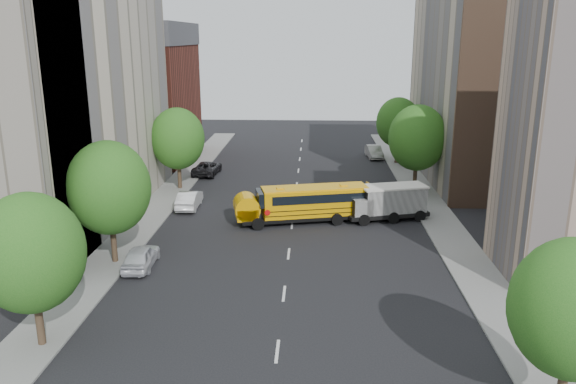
# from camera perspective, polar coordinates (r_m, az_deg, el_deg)

# --- Properties ---
(ground) EXTENTS (120.00, 120.00, 0.00)m
(ground) POSITION_cam_1_polar(r_m,az_deg,el_deg) (39.38, 0.20, -5.22)
(ground) COLOR black
(ground) RESTS_ON ground
(sidewalk_left) EXTENTS (3.00, 80.00, 0.12)m
(sidewalk_left) POSITION_cam_1_polar(r_m,az_deg,el_deg) (45.92, -14.04, -2.56)
(sidewalk_left) COLOR slate
(sidewalk_left) RESTS_ON ground
(sidewalk_right) EXTENTS (3.00, 80.00, 0.12)m
(sidewalk_right) POSITION_cam_1_polar(r_m,az_deg,el_deg) (45.16, 15.23, -2.95)
(sidewalk_right) COLOR slate
(sidewalk_right) RESTS_ON ground
(lane_markings) EXTENTS (0.15, 64.00, 0.01)m
(lane_markings) POSITION_cam_1_polar(r_m,az_deg,el_deg) (48.85, 0.68, -1.06)
(lane_markings) COLOR silver
(lane_markings) RESTS_ON ground
(building_left_cream) EXTENTS (10.00, 26.00, 20.00)m
(building_left_cream) POSITION_cam_1_polar(r_m,az_deg,el_deg) (47.20, -22.19, 9.60)
(building_left_cream) COLOR beige
(building_left_cream) RESTS_ON ground
(building_left_redbrick) EXTENTS (10.00, 15.00, 13.00)m
(building_left_redbrick) POSITION_cam_1_polar(r_m,az_deg,el_deg) (68.08, -14.28, 8.77)
(building_left_redbrick) COLOR maroon
(building_left_redbrick) RESTS_ON ground
(building_right_far) EXTENTS (10.00, 22.00, 18.00)m
(building_right_far) POSITION_cam_1_polar(r_m,az_deg,el_deg) (59.35, 18.98, 9.91)
(building_right_far) COLOR #B3A48B
(building_right_far) RESTS_ON ground
(building_right_sidewall) EXTENTS (10.10, 0.30, 18.00)m
(building_right_sidewall) POSITION_cam_1_polar(r_m,az_deg,el_deg) (48.92, 22.51, 8.56)
(building_right_sidewall) COLOR brown
(building_right_sidewall) RESTS_ON ground
(street_tree_0) EXTENTS (4.80, 4.80, 7.41)m
(street_tree_0) POSITION_cam_1_polar(r_m,az_deg,el_deg) (27.62, -24.69, -5.65)
(street_tree_0) COLOR #38281C
(street_tree_0) RESTS_ON ground
(street_tree_1) EXTENTS (5.12, 5.12, 7.90)m
(street_tree_1) POSITION_cam_1_polar(r_m,az_deg,el_deg) (36.24, -17.73, 0.40)
(street_tree_1) COLOR #38281C
(street_tree_1) RESTS_ON ground
(street_tree_2) EXTENTS (4.99, 4.99, 7.71)m
(street_tree_2) POSITION_cam_1_polar(r_m,az_deg,el_deg) (53.10, -11.15, 5.34)
(street_tree_2) COLOR #38281C
(street_tree_2) RESTS_ON ground
(street_tree_3) EXTENTS (4.61, 4.61, 7.11)m
(street_tree_3) POSITION_cam_1_polar(r_m,az_deg,el_deg) (23.09, 27.03, -10.55)
(street_tree_3) COLOR #38281C
(street_tree_3) RESTS_ON ground
(street_tree_4) EXTENTS (5.25, 5.25, 8.10)m
(street_tree_4) POSITION_cam_1_polar(r_m,az_deg,el_deg) (52.43, 13.01, 5.38)
(street_tree_4) COLOR #38281C
(street_tree_4) RESTS_ON ground
(street_tree_5) EXTENTS (4.86, 4.86, 7.51)m
(street_tree_5) POSITION_cam_1_polar(r_m,az_deg,el_deg) (64.18, 11.12, 6.95)
(street_tree_5) COLOR #38281C
(street_tree_5) RESTS_ON ground
(school_bus) EXTENTS (10.38, 4.55, 2.86)m
(school_bus) POSITION_cam_1_polar(r_m,az_deg,el_deg) (43.33, 1.69, -1.05)
(school_bus) COLOR black
(school_bus) RESTS_ON ground
(safari_truck) EXTENTS (6.79, 3.88, 2.75)m
(safari_truck) POSITION_cam_1_polar(r_m,az_deg,el_deg) (44.58, 10.06, -1.00)
(safari_truck) COLOR black
(safari_truck) RESTS_ON ground
(parked_car_0) EXTENTS (1.83, 4.24, 1.43)m
(parked_car_0) POSITION_cam_1_polar(r_m,az_deg,el_deg) (36.34, -14.73, -6.36)
(parked_car_0) COLOR silver
(parked_car_0) RESTS_ON ground
(parked_car_1) EXTENTS (1.66, 4.54, 1.49)m
(parked_car_1) POSITION_cam_1_polar(r_m,az_deg,el_deg) (47.85, -9.99, -0.74)
(parked_car_1) COLOR silver
(parked_car_1) RESTS_ON ground
(parked_car_2) EXTENTS (2.65, 5.20, 1.41)m
(parked_car_2) POSITION_cam_1_polar(r_m,az_deg,el_deg) (59.24, -8.23, 2.44)
(parked_car_2) COLOR black
(parked_car_2) RESTS_ON ground
(parked_car_4) EXTENTS (2.25, 4.68, 1.54)m
(parked_car_4) POSITION_cam_1_polar(r_m,az_deg,el_deg) (49.89, 10.87, -0.08)
(parked_car_4) COLOR #33385A
(parked_car_4) RESTS_ON ground
(parked_car_5) EXTENTS (1.95, 4.60, 1.47)m
(parked_car_5) POSITION_cam_1_polar(r_m,az_deg,el_deg) (67.58, 8.73, 4.06)
(parked_car_5) COLOR #9C9C97
(parked_car_5) RESTS_ON ground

